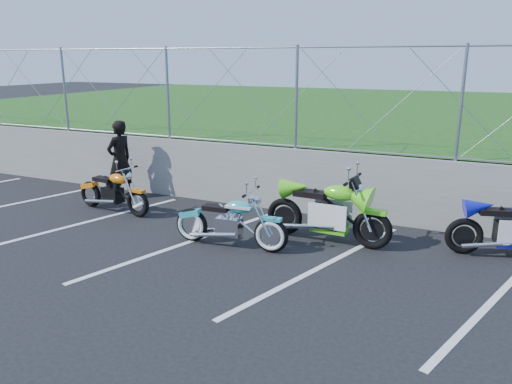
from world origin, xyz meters
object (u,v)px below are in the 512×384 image
at_px(cruiser_turquoise, 232,224).
at_px(person_standing, 120,159).
at_px(sportbike_green, 329,214).
at_px(naked_orange, 114,193).

bearing_deg(cruiser_turquoise, person_standing, 151.59).
xyz_separation_m(sportbike_green, person_standing, (-5.07, 0.80, 0.37)).
distance_m(sportbike_green, person_standing, 5.14).
height_order(cruiser_turquoise, naked_orange, cruiser_turquoise).
bearing_deg(naked_orange, sportbike_green, 8.64).
relative_size(sportbike_green, person_standing, 1.29).
distance_m(cruiser_turquoise, sportbike_green, 1.66).
xyz_separation_m(cruiser_turquoise, sportbike_green, (1.39, 0.91, 0.10)).
relative_size(cruiser_turquoise, person_standing, 1.17).
height_order(cruiser_turquoise, sportbike_green, sportbike_green).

